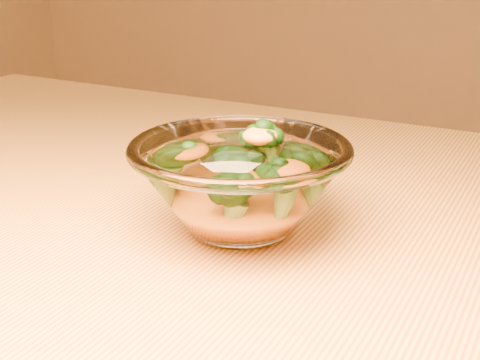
# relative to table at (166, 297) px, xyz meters

# --- Properties ---
(table) EXTENTS (1.20, 0.80, 0.75)m
(table) POSITION_rel_table_xyz_m (0.00, 0.00, 0.00)
(table) COLOR #BF8E39
(table) RESTS_ON ground
(glass_bowl) EXTENTS (0.19, 0.19, 0.08)m
(glass_bowl) POSITION_rel_table_xyz_m (0.09, -0.02, 0.14)
(glass_bowl) COLOR white
(glass_bowl) RESTS_ON table
(cheese_sauce) EXTENTS (0.10, 0.10, 0.03)m
(cheese_sauce) POSITION_rel_table_xyz_m (0.09, -0.02, 0.13)
(cheese_sauce) COLOR #D85D12
(cheese_sauce) RESTS_ON glass_bowl
(broccoli_heap) EXTENTS (0.13, 0.11, 0.07)m
(broccoli_heap) POSITION_rel_table_xyz_m (0.09, -0.01, 0.15)
(broccoli_heap) COLOR black
(broccoli_heap) RESTS_ON cheese_sauce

